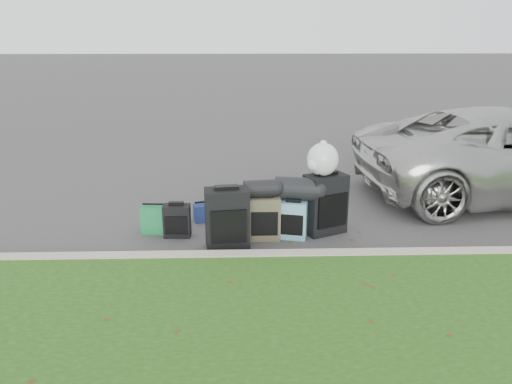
{
  "coord_description": "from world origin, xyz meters",
  "views": [
    {
      "loc": [
        -0.31,
        -6.65,
        2.76
      ],
      "look_at": [
        -0.1,
        0.2,
        0.55
      ],
      "focal_mm": 35.0,
      "sensor_mm": 36.0,
      "label": 1
    }
  ],
  "objects_px": {
    "suitcase_small_black": "(177,221)",
    "tote_green": "(154,219)",
    "suitcase_large_black_right": "(325,204)",
    "tote_navy": "(202,213)",
    "suitcase_large_black_left": "(227,219)",
    "suitcase_olive": "(264,218)",
    "suitcase_teal": "(293,220)"
  },
  "relations": [
    {
      "from": "suitcase_olive",
      "to": "suitcase_teal",
      "type": "bearing_deg",
      "value": 0.4
    },
    {
      "from": "suitcase_large_black_right",
      "to": "tote_navy",
      "type": "xyz_separation_m",
      "value": [
        -1.78,
        0.5,
        -0.3
      ]
    },
    {
      "from": "suitcase_large_black_right",
      "to": "suitcase_small_black",
      "type": "bearing_deg",
      "value": 157.18
    },
    {
      "from": "suitcase_large_black_left",
      "to": "suitcase_olive",
      "type": "height_order",
      "value": "suitcase_large_black_left"
    },
    {
      "from": "suitcase_olive",
      "to": "suitcase_large_black_right",
      "type": "height_order",
      "value": "suitcase_large_black_right"
    },
    {
      "from": "suitcase_large_black_left",
      "to": "suitcase_olive",
      "type": "relative_size",
      "value": 1.35
    },
    {
      "from": "suitcase_small_black",
      "to": "suitcase_large_black_right",
      "type": "distance_m",
      "value": 2.1
    },
    {
      "from": "suitcase_olive",
      "to": "suitcase_large_black_right",
      "type": "relative_size",
      "value": 0.71
    },
    {
      "from": "suitcase_large_black_right",
      "to": "suitcase_teal",
      "type": "bearing_deg",
      "value": 177.04
    },
    {
      "from": "suitcase_olive",
      "to": "suitcase_large_black_right",
      "type": "bearing_deg",
      "value": 12.56
    },
    {
      "from": "suitcase_olive",
      "to": "tote_green",
      "type": "height_order",
      "value": "suitcase_olive"
    },
    {
      "from": "tote_green",
      "to": "tote_navy",
      "type": "xyz_separation_m",
      "value": [
        0.66,
        0.4,
        -0.06
      ]
    },
    {
      "from": "suitcase_small_black",
      "to": "suitcase_large_black_right",
      "type": "xyz_separation_m",
      "value": [
        2.09,
        0.09,
        0.2
      ]
    },
    {
      "from": "suitcase_small_black",
      "to": "tote_navy",
      "type": "height_order",
      "value": "suitcase_small_black"
    },
    {
      "from": "suitcase_teal",
      "to": "tote_green",
      "type": "distance_m",
      "value": 2.0
    },
    {
      "from": "suitcase_teal",
      "to": "tote_green",
      "type": "xyz_separation_m",
      "value": [
        -1.97,
        0.28,
        -0.07
      ]
    },
    {
      "from": "suitcase_teal",
      "to": "tote_navy",
      "type": "xyz_separation_m",
      "value": [
        -1.31,
        0.69,
        -0.13
      ]
    },
    {
      "from": "suitcase_small_black",
      "to": "tote_green",
      "type": "bearing_deg",
      "value": 154.34
    },
    {
      "from": "tote_green",
      "to": "suitcase_olive",
      "type": "bearing_deg",
      "value": -6.12
    },
    {
      "from": "suitcase_olive",
      "to": "tote_green",
      "type": "xyz_separation_m",
      "value": [
        -1.57,
        0.29,
        -0.11
      ]
    },
    {
      "from": "suitcase_olive",
      "to": "suitcase_large_black_right",
      "type": "distance_m",
      "value": 0.91
    },
    {
      "from": "suitcase_small_black",
      "to": "suitcase_large_black_right",
      "type": "bearing_deg",
      "value": 3.8
    },
    {
      "from": "suitcase_olive",
      "to": "tote_navy",
      "type": "distance_m",
      "value": 1.15
    },
    {
      "from": "tote_green",
      "to": "tote_navy",
      "type": "distance_m",
      "value": 0.78
    },
    {
      "from": "suitcase_teal",
      "to": "suitcase_large_black_right",
      "type": "distance_m",
      "value": 0.53
    },
    {
      "from": "suitcase_teal",
      "to": "suitcase_olive",
      "type": "bearing_deg",
      "value": -166.21
    },
    {
      "from": "suitcase_large_black_left",
      "to": "suitcase_large_black_right",
      "type": "bearing_deg",
      "value": 11.64
    },
    {
      "from": "suitcase_teal",
      "to": "tote_green",
      "type": "relative_size",
      "value": 1.39
    },
    {
      "from": "suitcase_small_black",
      "to": "tote_navy",
      "type": "xyz_separation_m",
      "value": [
        0.31,
        0.58,
        -0.1
      ]
    },
    {
      "from": "suitcase_small_black",
      "to": "suitcase_olive",
      "type": "height_order",
      "value": "suitcase_olive"
    },
    {
      "from": "suitcase_olive",
      "to": "tote_navy",
      "type": "relative_size",
      "value": 2.28
    },
    {
      "from": "suitcase_teal",
      "to": "tote_green",
      "type": "height_order",
      "value": "suitcase_teal"
    }
  ]
}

